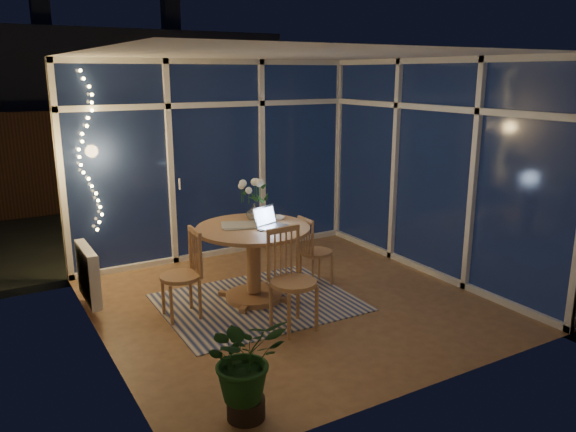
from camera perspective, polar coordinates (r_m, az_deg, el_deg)
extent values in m
plane|color=brown|center=(6.18, 0.46, -8.75)|extent=(4.00, 4.00, 0.00)
plane|color=silver|center=(5.69, 0.51, 16.10)|extent=(4.00, 4.00, 0.00)
cube|color=beige|center=(7.56, -7.31, 5.67)|extent=(4.00, 0.04, 2.60)
cube|color=beige|center=(4.25, 14.38, -1.49)|extent=(4.00, 0.04, 2.60)
cube|color=beige|center=(5.10, -19.23, 0.78)|extent=(0.04, 4.00, 2.60)
cube|color=beige|center=(7.02, 14.72, 4.64)|extent=(0.04, 4.00, 2.60)
cube|color=white|center=(7.53, -7.19, 5.63)|extent=(4.00, 0.10, 2.60)
cube|color=white|center=(6.99, 14.49, 4.62)|extent=(0.10, 4.00, 2.60)
cube|color=white|center=(6.21, -19.67, -5.57)|extent=(0.10, 0.70, 0.58)
cube|color=black|center=(10.75, -10.91, 0.72)|extent=(12.00, 6.00, 0.10)
cube|color=#3D1E16|center=(10.90, -14.52, 5.84)|extent=(11.00, 0.08, 1.80)
cube|color=#31353B|center=(13.77, -17.18, 12.79)|extent=(7.00, 3.00, 2.20)
sphere|color=black|center=(8.78, -15.55, 0.81)|extent=(0.90, 0.90, 0.90)
cube|color=beige|center=(6.17, -3.04, -8.75)|extent=(2.04, 1.64, 0.01)
cylinder|color=#A7764B|center=(6.11, -3.53, -4.88)|extent=(1.24, 1.24, 0.83)
cube|color=#A7764B|center=(5.75, -10.90, -5.84)|extent=(0.45, 0.45, 0.93)
cube|color=#A7764B|center=(6.54, 2.89, -3.51)|extent=(0.40, 0.40, 0.84)
cube|color=#A7764B|center=(5.39, 0.58, -6.55)|extent=(0.49, 0.49, 1.01)
imported|color=white|center=(6.22, -3.45, 0.48)|extent=(0.20, 0.20, 0.21)
imported|color=white|center=(6.27, -1.09, -0.19)|extent=(0.15, 0.15, 0.04)
cube|color=#B9B7B0|center=(6.00, -4.85, -1.02)|extent=(0.44, 0.37, 0.02)
cube|color=black|center=(5.86, -2.52, -1.40)|extent=(0.13, 0.09, 0.01)
imported|color=#174118|center=(4.13, -4.37, -15.36)|extent=(0.57, 0.50, 0.76)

